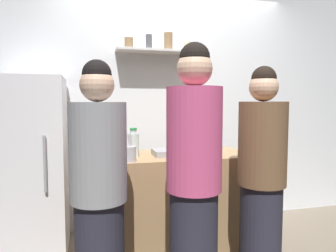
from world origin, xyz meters
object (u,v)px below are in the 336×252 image
Objects in this scene: person_grey_hoodie at (99,195)px; person_brown_jacket at (261,180)px; wine_bottle_dark_glass at (111,144)px; utensil_holder at (130,154)px; water_bottle_plastic at (133,144)px; refrigerator at (30,166)px; baking_pan at (173,152)px; wine_bottle_amber_glass at (90,142)px; person_pink_top at (194,183)px.

person_grey_hoodie is 1.14m from person_brown_jacket.
wine_bottle_dark_glass is 0.18× the size of person_grey_hoodie.
person_brown_jacket is (1.14, 0.07, 0.00)m from person_grey_hoodie.
person_grey_hoodie reaches higher than utensil_holder.
refrigerator is at bearing 158.05° from water_bottle_plastic.
person_grey_hoodie is 1.00× the size of person_brown_jacket.
refrigerator is at bearing 126.04° from person_grey_hoodie.
utensil_holder is at bearing -65.44° from wine_bottle_dark_glass.
utensil_holder is at bearing -106.39° from water_bottle_plastic.
baking_pan is at bearing -7.20° from wine_bottle_dark_glass.
utensil_holder is 0.78× the size of wine_bottle_dark_glass.
baking_pan is 0.45m from utensil_holder.
water_bottle_plastic is (0.35, -0.15, -0.01)m from wine_bottle_amber_glass.
person_brown_jacket is at bearing 75.53° from person_pink_top.
water_bottle_plastic is 0.83m from person_pink_top.
baking_pan is at bearing -12.71° from wine_bottle_amber_glass.
person_grey_hoodie is at bearing -100.04° from wine_bottle_dark_glass.
wine_bottle_amber_glass is 1.31× the size of water_bottle_plastic.
utensil_holder is 0.21m from water_bottle_plastic.
baking_pan is 0.21× the size of person_grey_hoodie.
baking_pan is 0.21× the size of person_brown_jacket.
baking_pan is 1.40× the size of water_bottle_plastic.
utensil_holder is at bearing 69.41° from person_grey_hoodie.
person_brown_jacket is (0.89, -0.40, -0.16)m from utensil_holder.
refrigerator is 7.04× the size of utensil_holder.
person_brown_jacket is (1.01, -0.66, -0.21)m from wine_bottle_dark_glass.
person_brown_jacket is at bearing -35.88° from water_bottle_plastic.
person_brown_jacket is at bearing -29.26° from refrigerator.
person_pink_top is (0.32, -0.57, -0.10)m from utensil_holder.
person_brown_jacket reaches higher than baking_pan.
wine_bottle_dark_glass reaches higher than baking_pan.
person_grey_hoodie is (0.56, -1.02, 0.00)m from refrigerator.
water_bottle_plastic is at bearing -21.95° from refrigerator.
refrigerator is 1.16m from person_grey_hoodie.
wine_bottle_amber_glass is 0.20× the size of person_brown_jacket.
refrigerator reaches higher than baking_pan.
wine_bottle_dark_glass is 0.95m from person_pink_top.
person_grey_hoodie reaches higher than wine_bottle_dark_glass.
water_bottle_plastic is at bearing 73.61° from utensil_holder.
person_pink_top is 1.07× the size of person_brown_jacket.
refrigerator is 0.99m from utensil_holder.
refrigerator is at bearing -165.69° from person_pink_top.
wine_bottle_dark_glass is 1.17× the size of water_bottle_plastic.
baking_pan is 0.77m from person_pink_top.
person_grey_hoodie reaches higher than wine_bottle_amber_glass.
water_bottle_plastic is at bearing 72.65° from person_grey_hoodie.
baking_pan is 0.20× the size of person_pink_top.
wine_bottle_dark_glass is at bearing 176.99° from person_pink_top.
person_grey_hoodie is at bearing -61.25° from refrigerator.
utensil_holder is at bearing -50.50° from wine_bottle_amber_glass.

